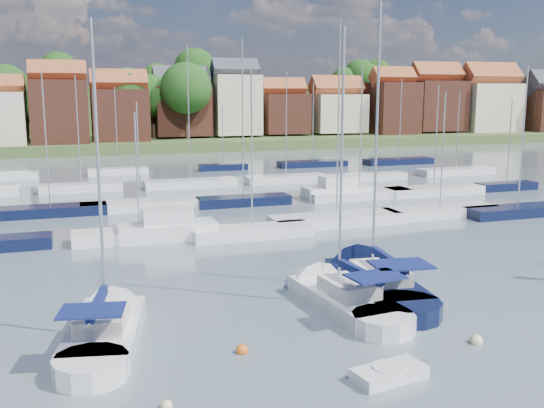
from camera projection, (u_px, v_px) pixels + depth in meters
name	position (u px, v px, depth m)	size (l,w,h in m)	color
ground	(190.00, 193.00, 63.84)	(260.00, 260.00, 0.00)	#4D5C68
sailboat_left	(109.00, 324.00, 26.62)	(4.83, 10.90, 14.40)	silver
sailboat_centre	(332.00, 294.00, 30.62)	(3.92, 10.90, 14.53)	silver
sailboat_navy	(365.00, 276.00, 33.50)	(4.60, 12.63, 17.06)	black
tender	(389.00, 373.00, 22.18)	(2.94, 1.74, 0.60)	silver
buoy_c	(242.00, 353.00, 24.49)	(0.52, 0.52, 0.52)	#D85914
buoy_d	(476.00, 343.00, 25.41)	(0.55, 0.55, 0.55)	beige
buoy_e	(385.00, 275.00, 34.89)	(0.43, 0.43, 0.43)	#D85914
marina_field	(218.00, 195.00, 59.81)	(79.62, 41.41, 15.93)	silver
far_shore_town	(130.00, 117.00, 150.32)	(212.46, 90.00, 22.27)	#485A2D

